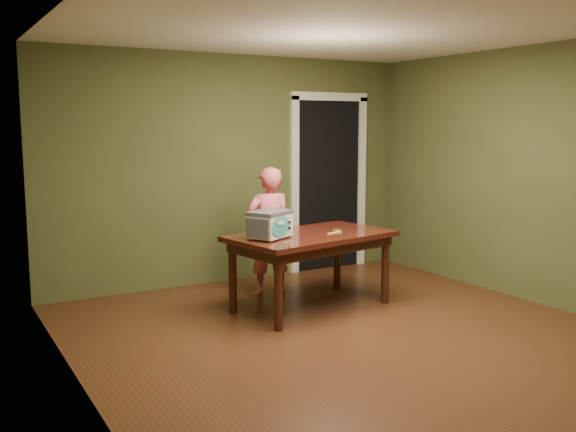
% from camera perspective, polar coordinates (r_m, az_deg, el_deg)
% --- Properties ---
extents(floor, '(5.00, 5.00, 0.00)m').
position_cam_1_polar(floor, '(5.55, 6.45, -10.95)').
color(floor, '#512817').
rests_on(floor, ground).
extents(room_shell, '(4.52, 5.02, 2.61)m').
position_cam_1_polar(room_shell, '(5.24, 6.75, 6.97)').
color(room_shell, '#4F542D').
rests_on(room_shell, ground).
extents(doorway, '(1.10, 0.66, 2.25)m').
position_cam_1_polar(doorway, '(8.31, 2.46, 2.92)').
color(doorway, black).
rests_on(doorway, ground).
extents(dining_table, '(1.73, 1.16, 0.75)m').
position_cam_1_polar(dining_table, '(6.31, 2.08, -2.46)').
color(dining_table, '#34150C').
rests_on(dining_table, floor).
extents(toy_oven, '(0.49, 0.44, 0.26)m').
position_cam_1_polar(toy_oven, '(5.99, -1.63, -0.67)').
color(toy_oven, '#4C4F54').
rests_on(toy_oven, dining_table).
extents(baking_pan, '(0.10, 0.10, 0.02)m').
position_cam_1_polar(baking_pan, '(6.42, 4.37, -1.28)').
color(baking_pan, silver).
rests_on(baking_pan, dining_table).
extents(spatula, '(0.18, 0.06, 0.01)m').
position_cam_1_polar(spatula, '(6.33, 4.16, -1.49)').
color(spatula, '#F7D86B').
rests_on(spatula, dining_table).
extents(child, '(0.54, 0.40, 1.37)m').
position_cam_1_polar(child, '(6.81, -1.72, -1.38)').
color(child, '#EB6070').
rests_on(child, floor).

